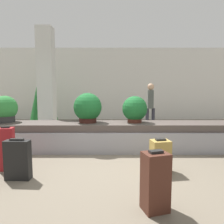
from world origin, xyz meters
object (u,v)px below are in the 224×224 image
(suitcase_0, at_px, (160,156))
(pillar, at_px, (47,82))
(suitcase_3, at_px, (155,182))
(decorated_tree, at_px, (43,91))
(suitcase_1, at_px, (7,149))
(potted_plant_2, at_px, (88,108))
(suitcase_2, at_px, (18,160))
(potted_plant_1, at_px, (135,109))
(traveler_0, at_px, (150,103))
(potted_plant_0, at_px, (5,109))

(suitcase_0, bearing_deg, pillar, 124.11)
(suitcase_3, height_order, decorated_tree, decorated_tree)
(pillar, height_order, suitcase_0, pillar)
(suitcase_1, bearing_deg, potted_plant_2, 37.78)
(potted_plant_2, bearing_deg, suitcase_0, -45.86)
(suitcase_2, height_order, potted_plant_2, potted_plant_2)
(suitcase_3, bearing_deg, potted_plant_1, 72.47)
(suitcase_2, height_order, traveler_0, traveler_0)
(potted_plant_2, height_order, traveler_0, traveler_0)
(suitcase_2, bearing_deg, traveler_0, 57.54)
(traveler_0, height_order, decorated_tree, decorated_tree)
(suitcase_2, xyz_separation_m, potted_plant_2, (0.92, 1.75, 0.65))
(suitcase_1, distance_m, potted_plant_1, 2.80)
(suitcase_3, bearing_deg, suitcase_1, 134.46)
(suitcase_0, height_order, decorated_tree, decorated_tree)
(pillar, distance_m, potted_plant_1, 2.95)
(suitcase_3, bearing_deg, potted_plant_2, 95.30)
(suitcase_0, height_order, potted_plant_2, potted_plant_2)
(pillar, xyz_separation_m, decorated_tree, (-0.50, 1.25, -0.28))
(potted_plant_1, relative_size, traveler_0, 0.39)
(suitcase_0, height_order, suitcase_2, suitcase_2)
(suitcase_0, distance_m, suitcase_2, 2.34)
(suitcase_3, distance_m, potted_plant_1, 2.70)
(decorated_tree, bearing_deg, suitcase_3, -61.02)
(suitcase_3, bearing_deg, pillar, 103.95)
(pillar, xyz_separation_m, suitcase_1, (0.09, -2.81, -1.22))
(suitcase_2, bearing_deg, suitcase_3, -21.16)
(potted_plant_0, distance_m, traveler_0, 4.37)
(potted_plant_0, xyz_separation_m, decorated_tree, (0.08, 2.65, 0.39))
(traveler_0, bearing_deg, potted_plant_2, 145.30)
(traveler_0, bearing_deg, pillar, 108.14)
(suitcase_2, xyz_separation_m, traveler_0, (2.77, 3.93, 0.62))
(suitcase_1, distance_m, potted_plant_2, 1.95)
(suitcase_0, xyz_separation_m, decorated_tree, (-3.28, 4.16, 1.04))
(pillar, xyz_separation_m, potted_plant_0, (-0.59, -1.40, -0.67))
(decorated_tree, bearing_deg, potted_plant_2, -55.28)
(decorated_tree, bearing_deg, potted_plant_1, -42.25)
(pillar, relative_size, decorated_tree, 1.29)
(suitcase_0, distance_m, potted_plant_1, 1.62)
(potted_plant_0, xyz_separation_m, potted_plant_1, (3.07, -0.06, 0.00))
(suitcase_1, relative_size, traveler_0, 0.49)
(suitcase_1, distance_m, suitcase_2, 0.55)
(pillar, distance_m, suitcase_3, 4.94)
(suitcase_2, relative_size, potted_plant_2, 0.95)
(potted_plant_0, bearing_deg, traveler_0, 28.99)
(potted_plant_1, bearing_deg, suitcase_3, -90.53)
(decorated_tree, bearing_deg, suitcase_1, -81.62)
(potted_plant_0, relative_size, potted_plant_2, 0.90)
(suitcase_1, xyz_separation_m, suitcase_3, (2.36, -1.28, -0.03))
(pillar, relative_size, potted_plant_0, 5.11)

